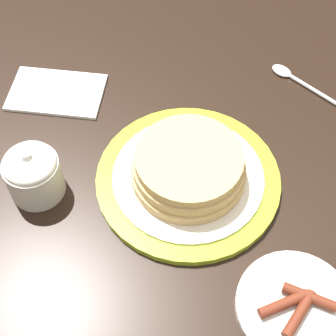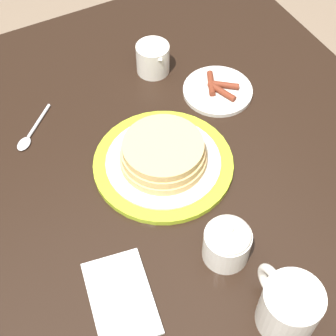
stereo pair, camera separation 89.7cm
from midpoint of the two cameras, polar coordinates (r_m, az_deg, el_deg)
ground_plane at (r=1.51m, az=12.86°, el=-31.44°), size 8.00×8.00×0.00m
dining_table at (r=0.90m, az=21.02°, el=-28.16°), size 1.14×1.03×0.74m
pancake_plate at (r=0.77m, az=25.55°, el=-25.88°), size 0.28×0.28×0.07m
side_plate_bacon at (r=0.85m, az=39.46°, el=-36.72°), size 0.16×0.16×0.02m
sugar_bowl at (r=0.70m, az=7.06°, el=-29.35°), size 0.08×0.08×0.09m
napkin at (r=0.78m, az=5.87°, el=-14.86°), size 0.17×0.13×0.01m
spoon at (r=0.93m, az=32.50°, el=-10.66°), size 0.11×0.11×0.01m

